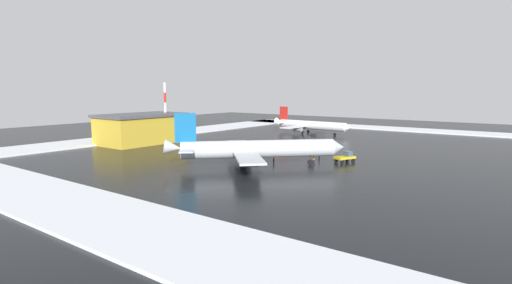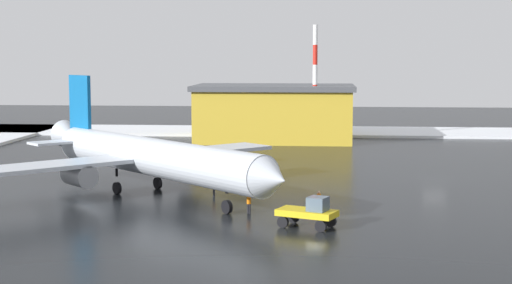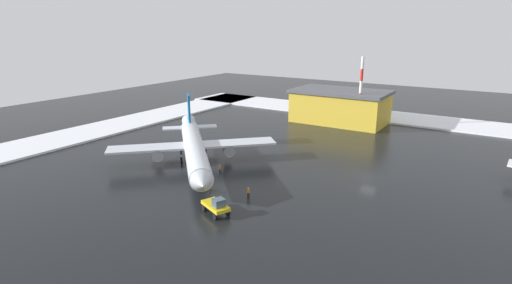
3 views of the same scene
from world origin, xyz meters
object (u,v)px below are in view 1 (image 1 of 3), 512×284
at_px(ground_crew_by_nose_gear, 319,155).
at_px(cargo_hangar, 142,128).
at_px(airplane_foreground_jet, 254,149).
at_px(antenna_mast, 165,112).
at_px(pushback_tug, 346,157).
at_px(ground_crew_near_tug, 274,158).
at_px(ground_crew_mid_apron, 314,159).
at_px(airplane_distant_tail, 310,125).

distance_m(ground_crew_by_nose_gear, cargo_hangar, 56.00).
height_order(airplane_foreground_jet, ground_crew_by_nose_gear, airplane_foreground_jet).
height_order(airplane_foreground_jet, antenna_mast, antenna_mast).
xyz_separation_m(airplane_foreground_jet, ground_crew_by_nose_gear, (-16.32, 6.59, -2.76)).
xyz_separation_m(pushback_tug, antenna_mast, (-0.07, -58.95, 7.72)).
distance_m(airplane_foreground_jet, pushback_tug, 20.76).
bearing_deg(cargo_hangar, antenna_mast, 152.02).
xyz_separation_m(ground_crew_by_nose_gear, antenna_mast, (0.64, -52.09, 8.04)).
xyz_separation_m(pushback_tug, ground_crew_near_tug, (9.29, -12.81, -0.31)).
bearing_deg(ground_crew_mid_apron, airplane_distant_tail, 157.29).
xyz_separation_m(airplane_distant_tail, ground_crew_mid_apron, (51.52, 29.45, -2.17)).
bearing_deg(antenna_mast, airplane_distant_tail, 152.10).
relative_size(pushback_tug, cargo_hangar, 0.20).
distance_m(ground_crew_mid_apron, antenna_mast, 54.77).
xyz_separation_m(airplane_foreground_jet, cargo_hangar, (-9.30, -48.86, 0.71)).
height_order(airplane_foreground_jet, airplane_distant_tail, airplane_foreground_jet).
bearing_deg(ground_crew_mid_apron, ground_crew_near_tug, -115.01).
distance_m(ground_crew_near_tug, antenna_mast, 47.76).
bearing_deg(antenna_mast, ground_crew_by_nose_gear, 90.70).
relative_size(airplane_distant_tail, antenna_mast, 1.77).
xyz_separation_m(pushback_tug, ground_crew_by_nose_gear, (-0.71, -6.86, -0.31)).
height_order(ground_crew_mid_apron, antenna_mast, antenna_mast).
distance_m(pushback_tug, cargo_hangar, 62.71).
distance_m(ground_crew_by_nose_gear, ground_crew_mid_apron, 6.23).
bearing_deg(airplane_distant_tail, antenna_mast, -114.52).
relative_size(airplane_distant_tail, cargo_hangar, 1.28).
bearing_deg(ground_crew_by_nose_gear, ground_crew_mid_apron, -118.04).
distance_m(airplane_distant_tail, antenna_mast, 52.60).
bearing_deg(airplane_foreground_jet, cargo_hangar, 124.56).
bearing_deg(ground_crew_near_tug, airplane_distant_tail, -155.78).
bearing_deg(airplane_distant_tail, ground_crew_mid_apron, -56.87).
xyz_separation_m(airplane_foreground_jet, ground_crew_near_tug, (-6.33, 0.64, -2.76)).
distance_m(airplane_distant_tail, cargo_hangar, 59.51).
height_order(ground_crew_by_nose_gear, cargo_hangar, cargo_hangar).
relative_size(ground_crew_by_nose_gear, ground_crew_mid_apron, 1.00).
relative_size(airplane_foreground_jet, antenna_mast, 1.66).
bearing_deg(pushback_tug, ground_crew_near_tug, 148.92).
bearing_deg(ground_crew_near_tug, cargo_hangar, -90.52).
bearing_deg(antenna_mast, ground_crew_near_tug, 78.53).
relative_size(ground_crew_near_tug, ground_crew_mid_apron, 1.00).
height_order(antenna_mast, cargo_hangar, antenna_mast).
bearing_deg(cargo_hangar, ground_crew_near_tug, 86.32).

